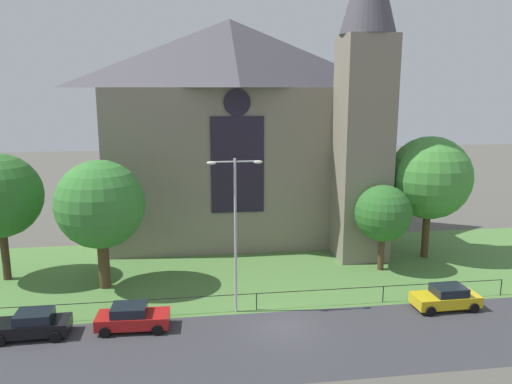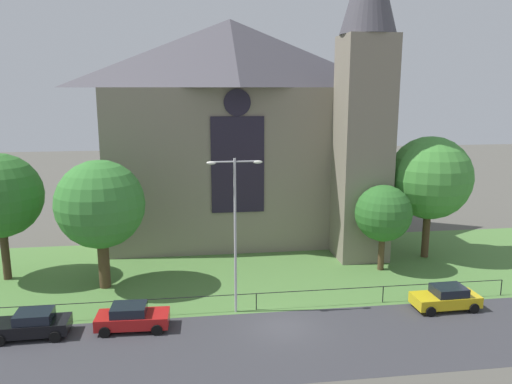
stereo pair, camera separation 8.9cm
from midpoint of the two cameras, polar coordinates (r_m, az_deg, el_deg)
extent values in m
plane|color=#56544C|center=(40.20, 0.37, -8.61)|extent=(160.00, 160.00, 0.00)
cube|color=#38383D|center=(29.41, 3.88, -16.65)|extent=(120.00, 8.00, 0.01)
cube|color=#517F3D|center=(38.36, 0.81, -9.63)|extent=(120.00, 20.00, 0.01)
cube|color=gray|center=(47.75, -2.76, 3.31)|extent=(22.00, 12.00, 14.00)
pyramid|color=#47444C|center=(47.34, -2.89, 15.37)|extent=(22.00, 12.00, 6.00)
cube|color=black|center=(41.69, -2.02, 3.06)|extent=(4.40, 0.16, 8.00)
cylinder|color=black|center=(41.23, -2.08, 10.09)|extent=(2.20, 0.15, 2.20)
cube|color=gray|center=(41.84, 12.04, 4.64)|extent=(4.00, 4.00, 18.00)
cylinder|color=black|center=(32.74, 0.11, -11.42)|extent=(33.92, 0.05, 0.05)
cylinder|color=black|center=(32.97, -15.02, -12.72)|extent=(0.07, 0.07, 1.10)
cylinder|color=black|center=(32.96, 0.11, -12.30)|extent=(0.06, 0.07, 1.10)
cylinder|color=black|center=(35.06, 14.24, -11.16)|extent=(0.06, 0.07, 1.10)
cylinder|color=black|center=(38.93, 26.06, -9.69)|extent=(0.07, 0.07, 1.10)
cylinder|color=#4C3823|center=(40.63, 14.05, -6.57)|extent=(0.48, 0.48, 2.92)
sphere|color=#2D6B28|center=(39.79, 14.27, -2.33)|extent=(4.35, 4.35, 4.35)
cylinder|color=#4C3823|center=(44.55, 18.73, -4.36)|extent=(0.60, 0.60, 4.21)
sphere|color=#428C38|center=(43.55, 19.13, 1.53)|extent=(6.78, 6.78, 6.78)
cylinder|color=#4C3823|center=(37.55, -16.77, -7.57)|extent=(0.79, 0.79, 3.77)
sphere|color=#387F33|center=(36.42, -17.16, -1.32)|extent=(6.15, 6.15, 6.15)
cylinder|color=#423021|center=(41.74, -26.44, -6.17)|extent=(0.58, 0.58, 4.06)
cylinder|color=#B2B2B7|center=(31.19, -2.28, -5.15)|extent=(0.16, 0.16, 9.84)
cylinder|color=#B2B2B7|center=(30.10, -3.68, 3.43)|extent=(1.40, 0.10, 0.10)
cylinder|color=#B2B2B7|center=(30.24, -1.03, 3.49)|extent=(1.40, 0.10, 0.10)
ellipsoid|color=white|center=(30.07, -5.01, 3.30)|extent=(0.57, 0.26, 0.20)
ellipsoid|color=white|center=(30.33, 0.28, 3.42)|extent=(0.57, 0.26, 0.20)
cube|color=black|center=(32.36, -24.00, -13.73)|extent=(4.23, 1.87, 0.70)
cube|color=black|center=(32.05, -23.75, -12.73)|extent=(2.03, 1.63, 0.55)
cylinder|color=black|center=(33.67, -26.04, -13.45)|extent=(0.64, 0.23, 0.64)
cylinder|color=black|center=(31.33, -21.71, -14.98)|extent=(0.64, 0.23, 0.64)
cylinder|color=black|center=(32.91, -21.01, -13.60)|extent=(0.64, 0.23, 0.64)
cube|color=#B21919|center=(31.38, -13.68, -13.82)|extent=(4.28, 1.98, 0.70)
cube|color=black|center=(31.15, -14.11, -12.78)|extent=(2.07, 1.69, 0.55)
cylinder|color=black|center=(32.13, -10.75, -13.63)|extent=(0.65, 0.25, 0.64)
cylinder|color=black|center=(30.52, -11.07, -15.07)|extent=(0.65, 0.25, 0.64)
cylinder|color=black|center=(32.55, -16.06, -13.55)|extent=(0.65, 0.25, 0.64)
cylinder|color=black|center=(30.96, -16.68, -14.96)|extent=(0.65, 0.25, 0.64)
cube|color=gold|center=(35.27, 20.70, -11.33)|extent=(4.24, 1.90, 0.70)
cube|color=black|center=(35.13, 21.06, -10.35)|extent=(2.04, 1.65, 0.55)
cylinder|color=black|center=(33.98, 19.23, -12.65)|extent=(0.65, 0.24, 0.64)
cylinder|color=black|center=(35.43, 17.83, -11.53)|extent=(0.65, 0.24, 0.64)
cylinder|color=black|center=(35.41, 23.51, -11.97)|extent=(0.65, 0.24, 0.64)
cylinder|color=black|center=(36.81, 21.99, -10.94)|extent=(0.65, 0.24, 0.64)
camera|label=1|loc=(0.04, -89.93, 0.01)|focal=35.35mm
camera|label=2|loc=(0.04, 90.07, -0.01)|focal=35.35mm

